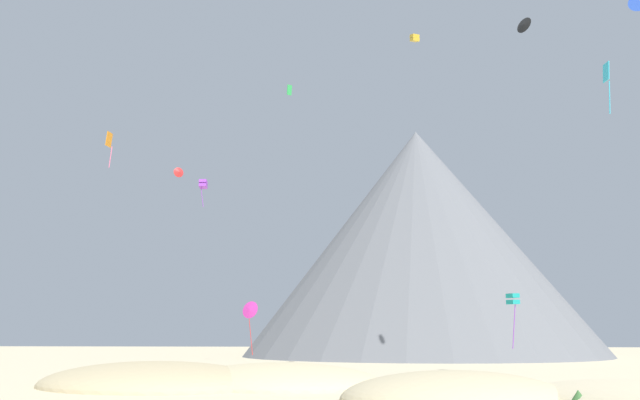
% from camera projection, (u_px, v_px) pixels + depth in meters
% --- Properties ---
extents(dune_midground, '(26.79, 25.98, 3.86)m').
position_uv_depth(dune_midground, '(155.00, 386.00, 54.84)').
color(dune_midground, '#C6B284').
rests_on(dune_midground, ground_plane).
extents(dune_back_low, '(24.35, 24.57, 3.59)m').
position_uv_depth(dune_back_low, '(280.00, 385.00, 55.58)').
color(dune_back_low, beige).
rests_on(dune_back_low, ground_plane).
extents(bush_ridge_crest, '(1.46, 1.46, 1.08)m').
position_uv_depth(bush_ridge_crest, '(579.00, 400.00, 37.19)').
color(bush_ridge_crest, '#386633').
rests_on(bush_ridge_crest, ground_plane).
extents(bush_mid_center, '(2.59, 2.59, 0.41)m').
position_uv_depth(bush_mid_center, '(283.00, 389.00, 48.84)').
color(bush_mid_center, '#668C4C').
rests_on(bush_mid_center, ground_plane).
extents(rock_massif, '(97.84, 97.84, 45.12)m').
position_uv_depth(rock_massif, '(428.00, 248.00, 133.92)').
color(rock_massif, slate).
rests_on(rock_massif, ground_plane).
extents(kite_teal_low, '(1.28, 1.27, 5.13)m').
position_uv_depth(kite_teal_low, '(513.00, 300.00, 63.80)').
color(kite_teal_low, teal).
extents(kite_gold_high, '(1.18, 1.21, 1.03)m').
position_uv_depth(kite_gold_high, '(415.00, 38.00, 80.26)').
color(kite_gold_high, gold).
extents(kite_green_high, '(0.69, 0.67, 1.43)m').
position_uv_depth(kite_green_high, '(289.00, 90.00, 93.30)').
color(kite_green_high, green).
extents(kite_black_high, '(1.80, 1.97, 1.98)m').
position_uv_depth(kite_black_high, '(524.00, 25.00, 79.13)').
color(kite_black_high, black).
extents(kite_violet_mid, '(0.99, 1.06, 3.58)m').
position_uv_depth(kite_violet_mid, '(203.00, 184.00, 87.56)').
color(kite_violet_mid, purple).
extents(kite_magenta_low, '(2.36, 1.57, 6.68)m').
position_uv_depth(kite_magenta_low, '(250.00, 310.00, 84.92)').
color(kite_magenta_low, '#D1339E').
extents(kite_cyan_mid, '(0.37, 1.01, 4.29)m').
position_uv_depth(kite_cyan_mid, '(607.00, 76.00, 53.99)').
color(kite_cyan_mid, '#33BCDB').
extents(kite_orange_mid, '(0.46, 1.10, 3.34)m').
position_uv_depth(kite_orange_mid, '(109.00, 142.00, 61.32)').
color(kite_orange_mid, orange).
extents(kite_red_mid, '(1.32, 1.14, 1.36)m').
position_uv_depth(kite_red_mid, '(179.00, 172.00, 87.95)').
color(kite_red_mid, red).
extents(kite_blue_high, '(1.85, 1.23, 4.36)m').
position_uv_depth(kite_blue_high, '(639.00, 3.00, 59.34)').
color(kite_blue_high, blue).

